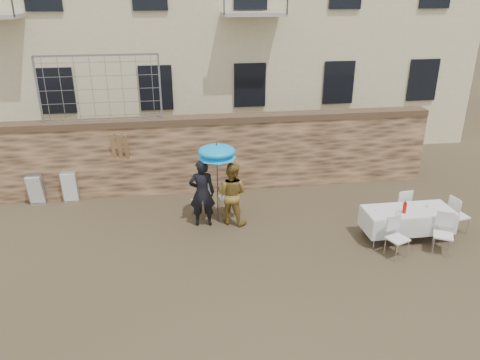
{
  "coord_description": "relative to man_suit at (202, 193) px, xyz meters",
  "views": [
    {
      "loc": [
        -1.12,
        -7.98,
        5.71
      ],
      "look_at": [
        0.4,
        2.2,
        1.4
      ],
      "focal_mm": 35.0,
      "sensor_mm": 36.0,
      "label": 1
    }
  ],
  "objects": [
    {
      "name": "soda_bottle",
      "position": [
        4.61,
        -1.57,
        0.02
      ],
      "size": [
        0.09,
        0.09,
        0.26
      ],
      "primitive_type": "cylinder",
      "color": "red",
      "rests_on": "banquet_table"
    },
    {
      "name": "banquet_table",
      "position": [
        4.81,
        -1.42,
        -0.16
      ],
      "size": [
        2.1,
        0.85,
        0.78
      ],
      "color": "white",
      "rests_on": "ground"
    },
    {
      "name": "stone_wall",
      "position": [
        0.48,
        2.29,
        0.21
      ],
      "size": [
        13.0,
        0.5,
        2.2
      ],
      "primitive_type": "cube",
      "color": "#8B6445",
      "rests_on": "ground"
    },
    {
      "name": "man_suit",
      "position": [
        0.0,
        0.0,
        0.0
      ],
      "size": [
        0.66,
        0.45,
        1.78
      ],
      "primitive_type": "imported",
      "rotation": [
        0.0,
        0.0,
        3.1
      ],
      "color": "black",
      "rests_on": "ground"
    },
    {
      "name": "table_chair_front_left",
      "position": [
        4.21,
        -2.17,
        -0.41
      ],
      "size": [
        0.62,
        0.62,
        0.96
      ],
      "primitive_type": null,
      "rotation": [
        0.0,
        0.0,
        0.36
      ],
      "color": "white",
      "rests_on": "ground"
    },
    {
      "name": "chain_link_fence",
      "position": [
        -2.52,
        2.29,
        2.21
      ],
      "size": [
        3.2,
        0.06,
        1.8
      ],
      "primitive_type": null,
      "color": "gray",
      "rests_on": "stone_wall"
    },
    {
      "name": "chair_stack_right",
      "position": [
        -3.6,
        2.03,
        -0.43
      ],
      "size": [
        0.46,
        0.32,
        0.92
      ],
      "primitive_type": null,
      "color": "white",
      "rests_on": "ground"
    },
    {
      "name": "couple_chair_right",
      "position": [
        0.7,
        0.55,
        -0.41
      ],
      "size": [
        0.52,
        0.52,
        0.96
      ],
      "primitive_type": null,
      "rotation": [
        0.0,
        0.0,
        3.23
      ],
      "color": "white",
      "rests_on": "ground"
    },
    {
      "name": "couple_chair_left",
      "position": [
        0.0,
        0.55,
        -0.41
      ],
      "size": [
        0.67,
        0.67,
        0.96
      ],
      "primitive_type": null,
      "rotation": [
        0.0,
        0.0,
        3.77
      ],
      "color": "white",
      "rests_on": "ground"
    },
    {
      "name": "table_chair_side",
      "position": [
        6.21,
        -1.32,
        -0.41
      ],
      "size": [
        0.55,
        0.55,
        0.96
      ],
      "primitive_type": null,
      "rotation": [
        0.0,
        0.0,
        1.73
      ],
      "color": "white",
      "rests_on": "ground"
    },
    {
      "name": "table_chair_back",
      "position": [
        5.01,
        -0.62,
        -0.41
      ],
      "size": [
        0.55,
        0.55,
        0.96
      ],
      "primitive_type": null,
      "rotation": [
        0.0,
        0.0,
        3.29
      ],
      "color": "white",
      "rests_on": "ground"
    },
    {
      "name": "ground",
      "position": [
        0.48,
        -2.71,
        -0.89
      ],
      "size": [
        80.0,
        80.0,
        0.0
      ],
      "primitive_type": "plane",
      "color": "brown",
      "rests_on": "ground"
    },
    {
      "name": "woman_dress",
      "position": [
        0.75,
        0.0,
        -0.06
      ],
      "size": [
        1.0,
        0.93,
        1.65
      ],
      "primitive_type": "imported",
      "rotation": [
        0.0,
        0.0,
        2.64
      ],
      "color": "gold",
      "rests_on": "ground"
    },
    {
      "name": "chair_stack_left",
      "position": [
        -4.5,
        2.03,
        -0.43
      ],
      "size": [
        0.46,
        0.4,
        0.92
      ],
      "primitive_type": null,
      "color": "white",
      "rests_on": "ground"
    },
    {
      "name": "table_chair_front_right",
      "position": [
        5.31,
        -2.17,
        -0.41
      ],
      "size": [
        0.65,
        0.65,
        0.96
      ],
      "primitive_type": null,
      "rotation": [
        0.0,
        0.0,
        -0.5
      ],
      "color": "white",
      "rests_on": "ground"
    },
    {
      "name": "wood_planks",
      "position": [
        -2.0,
        2.1,
        0.11
      ],
      "size": [
        0.7,
        0.2,
        2.0
      ],
      "primitive_type": null,
      "color": "#A37749",
      "rests_on": "ground"
    },
    {
      "name": "umbrella",
      "position": [
        0.4,
        0.1,
        0.99
      ],
      "size": [
        0.97,
        0.97,
        1.99
      ],
      "color": "#3F3F44",
      "rests_on": "ground"
    }
  ]
}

